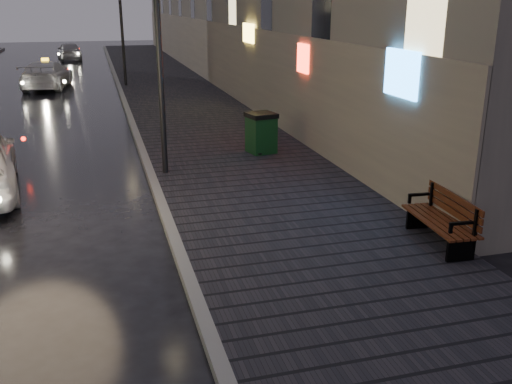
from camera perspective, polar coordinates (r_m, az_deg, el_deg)
ground at (r=8.56m, az=-16.49°, el=-11.10°), size 120.00×120.00×0.00m
sidewalk at (r=28.99m, az=-8.64°, el=10.27°), size 4.60×58.00×0.15m
curb at (r=28.80m, az=-13.45°, el=9.92°), size 0.20×58.00×0.15m
lamp_near at (r=13.59m, az=-9.76°, el=15.58°), size 0.36×0.36×5.28m
lamp_far at (r=29.54m, az=-13.35°, el=16.80°), size 0.36×0.36×5.28m
bench at (r=10.26m, az=18.25°, el=-2.58°), size 0.72×1.76×0.88m
trash_bin at (r=15.73m, az=0.52°, el=5.98°), size 0.85×0.85×1.10m
taxi_mid at (r=30.68m, az=-20.20°, el=10.95°), size 2.51×4.89×1.36m
car_far at (r=45.52m, az=-18.16°, el=13.24°), size 1.97×3.99×1.31m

